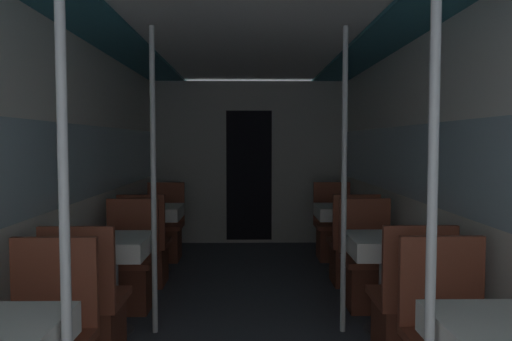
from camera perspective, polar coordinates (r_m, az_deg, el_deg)
name	(u,v)px	position (r m, az deg, el deg)	size (l,w,h in m)	color
wall_left	(64,178)	(4.06, -21.06, -0.84)	(0.05, 8.46, 2.28)	silver
wall_right	(431,178)	(4.05, 19.40, -0.81)	(0.05, 8.46, 2.28)	silver
ceiling_panel	(249,23)	(3.90, -0.85, 16.51)	(2.81, 8.46, 0.07)	white
bulkhead_far	(249,163)	(7.06, -0.82, 0.88)	(2.75, 0.09, 2.28)	#A8A8A3
support_pole_left_0	(64,218)	(2.06, -21.11, -5.12)	(0.04, 0.04, 2.28)	silver
dining_table_left_1	(110,253)	(3.93, -16.33, -9.08)	(0.57, 0.57, 0.73)	#4C4C51
chair_left_near_1	(88,322)	(3.52, -18.70, -16.03)	(0.46, 0.46, 0.93)	brown
chair_left_far_1	(128,276)	(4.51, -14.39, -11.62)	(0.46, 0.46, 0.93)	brown
support_pole_left_1	(153,181)	(3.77, -11.67, -1.23)	(0.04, 0.04, 2.28)	silver
dining_table_left_2	(155,217)	(5.64, -11.46, -5.26)	(0.57, 0.57, 0.73)	#4C4C51
chair_left_near_2	(145,257)	(5.18, -12.54, -9.65)	(0.46, 0.46, 0.93)	brown
chair_left_far_2	(164,237)	(6.22, -10.50, -7.45)	(0.46, 0.46, 0.93)	brown
support_pole_right_0	(431,218)	(2.06, 19.41, -5.10)	(0.04, 0.04, 2.28)	silver
dining_table_right_1	(386,253)	(3.93, 14.68, -9.05)	(0.57, 0.57, 0.73)	#4C4C51
chair_right_near_1	(409,320)	(3.51, 17.05, -16.01)	(0.46, 0.46, 0.93)	brown
chair_right_far_1	(369,275)	(4.51, 12.75, -11.60)	(0.46, 0.46, 0.93)	brown
support_pole_right_1	(344,181)	(3.77, 10.01, -1.21)	(0.04, 0.04, 2.28)	silver
dining_table_right_2	(342,217)	(5.64, 9.82, -5.24)	(0.57, 0.57, 0.73)	#4C4C51
chair_right_near_2	(352,257)	(5.18, 10.90, -9.63)	(0.46, 0.46, 0.93)	brown
chair_right_far_2	(334,236)	(6.22, 8.86, -7.43)	(0.46, 0.46, 0.93)	brown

